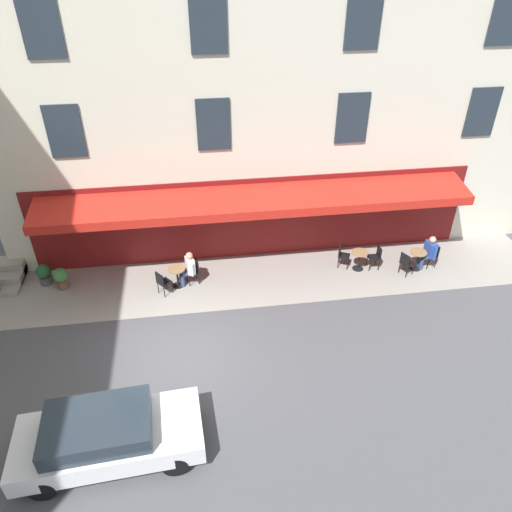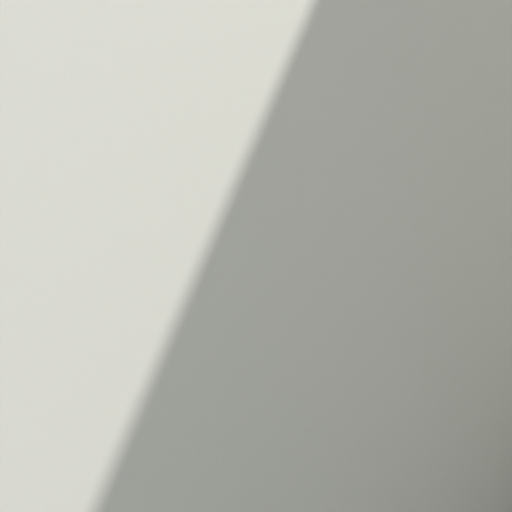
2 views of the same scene
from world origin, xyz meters
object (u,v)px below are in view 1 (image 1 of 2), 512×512
at_px(cafe_chair_black_facing_street, 406,262).
at_px(cafe_chair_black_under_awning, 376,255).
at_px(cafe_chair_black_corner_left, 195,269).
at_px(cafe_chair_black_by_window, 342,254).
at_px(cafe_chair_black_near_door, 162,281).
at_px(seated_patron_in_white, 188,267).
at_px(potted_plant_under_sign, 61,277).
at_px(seated_companion_in_blue, 428,251).
at_px(cafe_chair_black_corner_right, 433,254).
at_px(cafe_table_near_entrance, 417,258).
at_px(parked_car_white, 106,435).
at_px(potted_plant_entrance_right, 44,274).
at_px(cafe_table_mid_terrace, 359,258).
at_px(cafe_table_streetside, 177,275).

height_order(cafe_chair_black_facing_street, cafe_chair_black_under_awning, same).
bearing_deg(cafe_chair_black_corner_left, cafe_chair_black_under_awning, 179.62).
relative_size(cafe_chair_black_by_window, cafe_chair_black_near_door, 1.00).
height_order(cafe_chair_black_corner_left, seated_patron_in_white, seated_patron_in_white).
relative_size(cafe_chair_black_under_awning, potted_plant_under_sign, 1.11).
xyz_separation_m(cafe_chair_black_by_window, seated_companion_in_blue, (-3.10, 0.49, 0.15)).
xyz_separation_m(cafe_chair_black_under_awning, cafe_chair_black_near_door, (7.74, 0.49, 0.00)).
xyz_separation_m(cafe_chair_black_corner_right, seated_companion_in_blue, (0.21, 0.04, 0.15)).
bearing_deg(cafe_chair_black_near_door, potted_plant_under_sign, -13.19).
height_order(cafe_table_near_entrance, cafe_chair_black_corner_right, cafe_chair_black_corner_right).
bearing_deg(cafe_chair_black_under_awning, parked_car_white, 36.29).
bearing_deg(cafe_chair_black_corner_left, potted_plant_entrance_right, -7.24).
bearing_deg(cafe_chair_black_under_awning, cafe_chair_black_corner_left, -0.38).
bearing_deg(cafe_chair_black_corner_right, cafe_chair_black_by_window, -7.75).
bearing_deg(cafe_table_mid_terrace, cafe_table_streetside, 0.94).
xyz_separation_m(cafe_chair_black_under_awning, potted_plant_under_sign, (11.24, -0.33, -0.07)).
bearing_deg(parked_car_white, cafe_chair_black_by_window, -138.44).
relative_size(cafe_chair_black_facing_street, cafe_chair_black_corner_left, 1.00).
relative_size(cafe_table_near_entrance, cafe_chair_black_facing_street, 0.82).
distance_m(cafe_table_mid_terrace, cafe_chair_black_under_awning, 0.63).
bearing_deg(cafe_chair_black_near_door, cafe_table_near_entrance, -178.64).
distance_m(cafe_chair_black_by_window, seated_patron_in_white, 5.65).
xyz_separation_m(cafe_table_streetside, cafe_chair_black_corner_left, (-0.62, -0.14, 0.06)).
bearing_deg(cafe_chair_black_by_window, potted_plant_under_sign, -0.24).
xyz_separation_m(cafe_table_near_entrance, seated_companion_in_blue, (-0.41, -0.07, 0.21)).
height_order(cafe_table_near_entrance, potted_plant_entrance_right, potted_plant_entrance_right).
bearing_deg(cafe_chair_black_near_door, cafe_chair_black_corner_right, -178.10).
bearing_deg(cafe_table_mid_terrace, seated_companion_in_blue, 175.20).
distance_m(cafe_table_mid_terrace, cafe_chair_black_by_window, 0.63).
height_order(potted_plant_under_sign, parked_car_white, parked_car_white).
bearing_deg(cafe_chair_black_near_door, potted_plant_entrance_right, -16.16).
relative_size(cafe_chair_black_corner_right, cafe_chair_black_near_door, 1.00).
distance_m(seated_companion_in_blue, potted_plant_entrance_right, 13.83).
distance_m(cafe_chair_black_facing_street, cafe_chair_black_near_door, 8.67).
bearing_deg(parked_car_white, cafe_chair_black_facing_street, -148.67).
relative_size(cafe_table_streetside, potted_plant_entrance_right, 0.97).
xyz_separation_m(cafe_chair_black_near_door, potted_plant_entrance_right, (4.15, -1.20, -0.14)).
xyz_separation_m(cafe_chair_black_corner_right, seated_patron_in_white, (8.96, -0.16, 0.15)).
relative_size(cafe_table_near_entrance, seated_patron_in_white, 0.58).
height_order(cafe_chair_black_near_door, seated_patron_in_white, seated_patron_in_white).
bearing_deg(parked_car_white, potted_plant_entrance_right, -67.41).
bearing_deg(cafe_chair_black_facing_street, cafe_table_streetside, -3.21).
distance_m(cafe_table_mid_terrace, seated_patron_in_white, 6.21).
bearing_deg(cafe_table_streetside, cafe_chair_black_by_window, -176.38).
height_order(cafe_table_near_entrance, seated_patron_in_white, seated_patron_in_white).
bearing_deg(cafe_table_streetside, cafe_chair_black_under_awning, -179.24).
relative_size(cafe_table_near_entrance, potted_plant_under_sign, 0.91).
xyz_separation_m(seated_companion_in_blue, parked_car_white, (10.78, 6.32, 0.01)).
bearing_deg(potted_plant_entrance_right, cafe_chair_black_under_awning, 176.57).
bearing_deg(cafe_chair_black_facing_street, cafe_table_near_entrance, -153.30).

